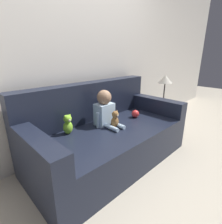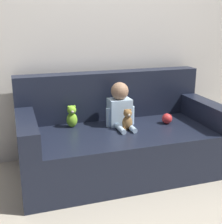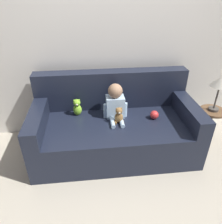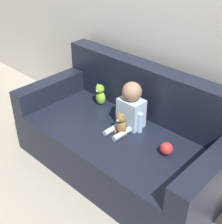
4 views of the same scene
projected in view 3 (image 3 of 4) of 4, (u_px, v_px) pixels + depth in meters
The scene contains 8 objects.
ground_plane at pixel (115, 149), 2.74m from camera, with size 12.00×12.00×0.00m, color #B7AD99.
wall_back at pixel (110, 33), 2.54m from camera, with size 8.00×0.05×2.60m.
couch at pixel (114, 126), 2.63m from camera, with size 1.86×0.93×0.89m.
person_baby at pixel (115, 103), 2.52m from camera, with size 0.28×0.35×0.41m.
teddy_bear_brown at pixel (119, 116), 2.45m from camera, with size 0.12×0.09×0.20m.
plush_toy_side at pixel (77, 107), 2.59m from camera, with size 0.10×0.10×0.21m.
toy_ball at pixel (154, 115), 2.55m from camera, with size 0.10×0.10×0.10m.
side_table at pixel (217, 94), 2.52m from camera, with size 0.31×0.31×0.91m.
Camera 3 is at (-0.28, -2.09, 1.80)m, focal length 35.00 mm.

